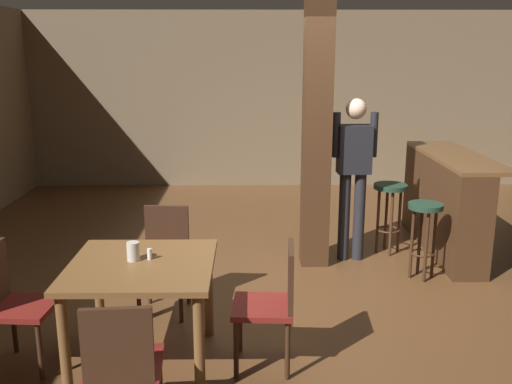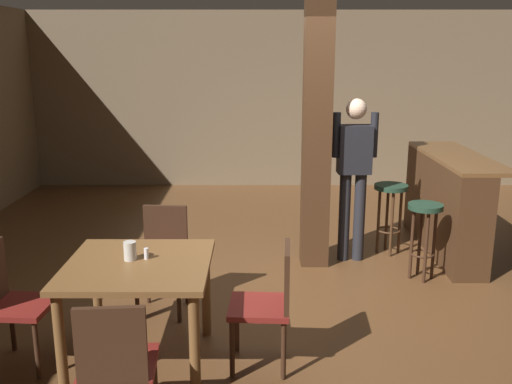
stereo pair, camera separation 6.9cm
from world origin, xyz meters
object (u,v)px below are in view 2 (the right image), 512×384
Objects in this scene: chair_west at (11,298)px; chair_north at (165,253)px; chair_south at (118,363)px; napkin_cup at (131,251)px; bar_counter at (446,203)px; bar_stool_mid at (392,202)px; dining_table at (140,279)px; standing_person at (355,168)px; chair_east at (271,300)px; bar_stool_near at (426,224)px; salt_shaker at (148,253)px.

chair_north is at bearing 44.21° from chair_west.
chair_south is 0.98m from napkin_cup.
bar_stool_mid is at bearing -171.71° from bar_counter.
dining_table is 1.11× the size of chair_south.
chair_north is at bearing 90.53° from chair_south.
bar_counter is at bearing 27.42° from chair_north.
bar_counter is at bearing 15.37° from standing_person.
standing_person reaches higher than bar_stool_mid.
bar_stool_mid is at bearing 45.24° from dining_table.
bar_counter is at bearing 50.56° from chair_east.
dining_table is 0.21m from napkin_cup.
chair_north is 1.17× the size of bar_stool_near.
standing_person is 0.92m from bar_stool_near.
napkin_cup is (-0.09, -0.85, 0.33)m from chair_north.
standing_person is at bearing -155.55° from bar_stool_mid.
chair_east and chair_north have the same top height.
chair_north is 1.14× the size of bar_stool_mid.
salt_shaker is at bearing -131.34° from standing_person.
dining_table is 1.30× the size of bar_stool_near.
bar_stool_mid is (3.19, 2.31, 0.08)m from chair_west.
dining_table is 0.91m from chair_north.
bar_counter is (2.88, 1.50, 0.05)m from chair_north.
chair_west is 0.47× the size of bar_counter.
bar_counter reaches higher than chair_east.
bar_stool_mid is at bearing 43.84° from napkin_cup.
napkin_cup is at bearing 96.41° from chair_south.
bar_stool_mid is at bearing 31.90° from chair_north.
standing_person is at bearing -164.63° from bar_counter.
standing_person is (0.92, 2.13, 0.50)m from chair_east.
chair_south reaches higher than salt_shaker.
chair_east reaches higher than dining_table.
chair_west is at bearing -175.66° from napkin_cup.
bar_counter is at bearing 39.45° from dining_table.
dining_table is at bearing 178.09° from chair_east.
chair_south is at bearing -87.26° from dining_table.
chair_east is 6.71× the size of napkin_cup.
bar_stool_mid is (2.34, 2.25, -0.25)m from napkin_cup.
chair_north is 2.23m from standing_person.
napkin_cup is at bearing -136.16° from bar_stool_mid.
chair_east is 1.82m from chair_west.
chair_west is 0.52× the size of standing_person.
chair_east is 1.03m from napkin_cup.
chair_south is at bearing -134.71° from bar_stool_near.
salt_shaker is 3.17m from bar_stool_mid.
chair_east is at bearing -1.91° from dining_table.
dining_table is 1.11× the size of chair_west.
chair_west is 1.00× the size of chair_north.
chair_west is 0.91m from napkin_cup.
chair_west is 1.27m from chair_south.
salt_shaker is at bearing -148.01° from bar_stool_near.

